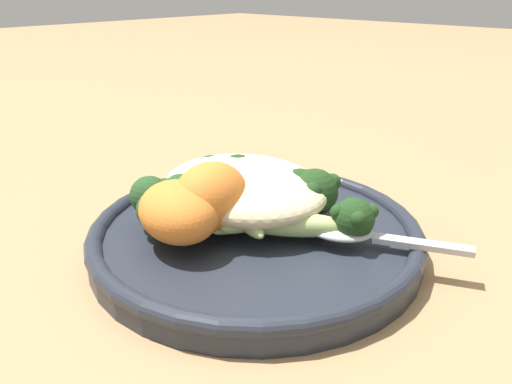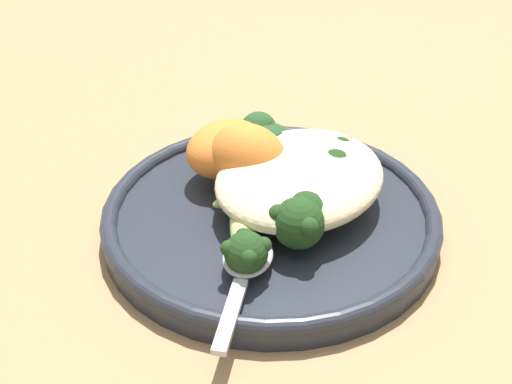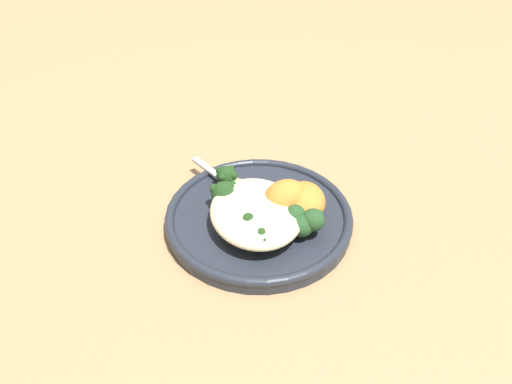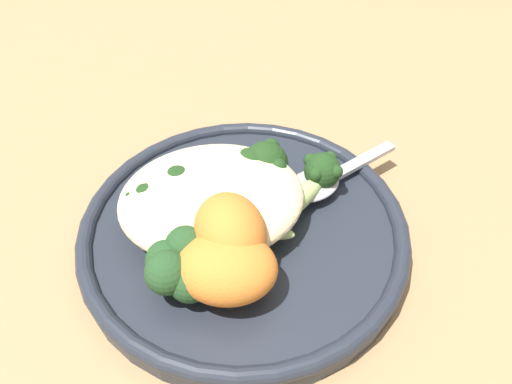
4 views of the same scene
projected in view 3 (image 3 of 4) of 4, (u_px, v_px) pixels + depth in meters
name	position (u px, v px, depth m)	size (l,w,h in m)	color
ground_plane	(260.00, 227.00, 0.64)	(4.00, 4.00, 0.00)	#9E7A51
plate	(262.00, 217.00, 0.63)	(0.24, 0.24, 0.02)	#232833
quinoa_mound	(256.00, 212.00, 0.60)	(0.13, 0.11, 0.03)	beige
broccoli_stalk_0	(237.00, 182.00, 0.65)	(0.08, 0.07, 0.03)	#ADC675
broccoli_stalk_1	(233.00, 195.00, 0.63)	(0.05, 0.10, 0.03)	#ADC675
broccoli_stalk_2	(242.00, 200.00, 0.62)	(0.03, 0.09, 0.03)	#ADC675
broccoli_stalk_3	(238.00, 211.00, 0.61)	(0.04, 0.08, 0.03)	#ADC675
broccoli_stalk_4	(255.00, 218.00, 0.59)	(0.09, 0.08, 0.03)	#ADC675
broccoli_stalk_5	(264.00, 226.00, 0.59)	(0.11, 0.07, 0.03)	#ADC675
sweet_potato_chunk_0	(305.00, 201.00, 0.61)	(0.06, 0.05, 0.04)	orange
sweet_potato_chunk_1	(286.00, 199.00, 0.61)	(0.06, 0.05, 0.05)	orange
kale_tuft	(305.00, 218.00, 0.59)	(0.05, 0.05, 0.03)	#234723
spoon	(228.00, 182.00, 0.67)	(0.11, 0.06, 0.01)	#B7B7BC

